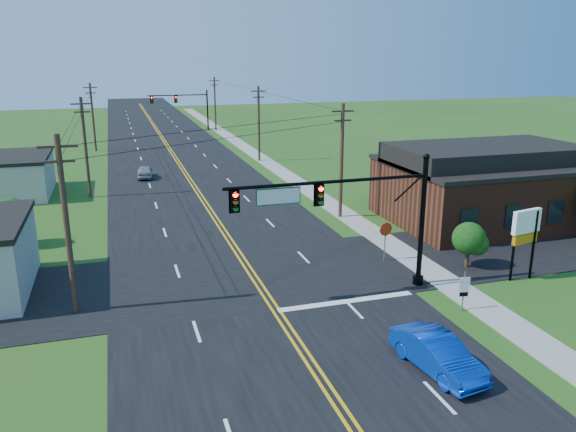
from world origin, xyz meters
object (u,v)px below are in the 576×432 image
object	(u,v)px
blue_car	(437,355)
stop_sign	(386,233)
signal_mast_main	(347,210)
signal_mast_far	(182,104)
route_sign	(464,288)

from	to	relation	value
blue_car	stop_sign	bearing A→B (deg)	64.48
signal_mast_main	signal_mast_far	xyz separation A→B (m)	(0.10, 72.00, -0.20)
signal_mast_main	blue_car	xyz separation A→B (m)	(0.58, -8.28, -4.00)
signal_mast_main	route_sign	xyz separation A→B (m)	(4.86, -3.72, -3.51)
signal_mast_far	blue_car	size ratio (longest dim) A/B	2.40
stop_sign	signal_mast_main	bearing A→B (deg)	-145.08
signal_mast_far	stop_sign	distance (m)	68.21
signal_mast_main	signal_mast_far	distance (m)	72.00
signal_mast_main	blue_car	size ratio (longest dim) A/B	2.47
stop_sign	blue_car	bearing A→B (deg)	-114.59
blue_car	stop_sign	size ratio (longest dim) A/B	1.79
signal_mast_far	blue_car	bearing A→B (deg)	-89.66
route_sign	stop_sign	size ratio (longest dim) A/B	0.83
route_sign	stop_sign	xyz separation A→B (m)	(-0.51, 7.70, 0.60)
blue_car	route_sign	bearing A→B (deg)	38.39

